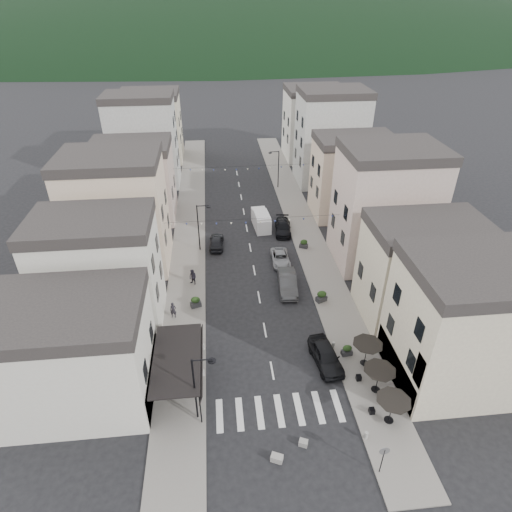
{
  "coord_description": "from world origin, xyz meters",
  "views": [
    {
      "loc": [
        -3.92,
        -18.77,
        27.03
      ],
      "look_at": [
        -0.06,
        18.45,
        3.5
      ],
      "focal_mm": 30.0,
      "sensor_mm": 36.0,
      "label": 1
    }
  ],
  "objects_px": {
    "parked_car_b": "(288,283)",
    "pedestrian_a": "(173,310)",
    "parked_car_c": "(280,258)",
    "pedestrian_b": "(193,277)",
    "parked_car_d": "(283,227)",
    "parked_car_e": "(216,242)",
    "delivery_van": "(261,220)",
    "parked_car_a": "(326,356)"
  },
  "relations": [
    {
      "from": "parked_car_e",
      "to": "pedestrian_b",
      "type": "height_order",
      "value": "pedestrian_b"
    },
    {
      "from": "parked_car_a",
      "to": "delivery_van",
      "type": "bearing_deg",
      "value": 89.04
    },
    {
      "from": "parked_car_a",
      "to": "parked_car_e",
      "type": "bearing_deg",
      "value": 106.07
    },
    {
      "from": "parked_car_d",
      "to": "parked_car_c",
      "type": "bearing_deg",
      "value": -94.61
    },
    {
      "from": "parked_car_a",
      "to": "parked_car_b",
      "type": "height_order",
      "value": "parked_car_b"
    },
    {
      "from": "parked_car_a",
      "to": "pedestrian_b",
      "type": "height_order",
      "value": "pedestrian_b"
    },
    {
      "from": "parked_car_b",
      "to": "delivery_van",
      "type": "height_order",
      "value": "delivery_van"
    },
    {
      "from": "parked_car_c",
      "to": "delivery_van",
      "type": "bearing_deg",
      "value": 99.31
    },
    {
      "from": "pedestrian_a",
      "to": "parked_car_c",
      "type": "bearing_deg",
      "value": 36.86
    },
    {
      "from": "parked_car_e",
      "to": "pedestrian_b",
      "type": "xyz_separation_m",
      "value": [
        -2.68,
        -7.77,
        0.31
      ]
    },
    {
      "from": "delivery_van",
      "to": "parked_car_c",
      "type": "bearing_deg",
      "value": -86.55
    },
    {
      "from": "parked_car_b",
      "to": "parked_car_d",
      "type": "bearing_deg",
      "value": 87.56
    },
    {
      "from": "parked_car_e",
      "to": "pedestrian_a",
      "type": "bearing_deg",
      "value": 74.88
    },
    {
      "from": "delivery_van",
      "to": "pedestrian_a",
      "type": "relative_size",
      "value": 2.89
    },
    {
      "from": "parked_car_b",
      "to": "parked_car_d",
      "type": "distance_m",
      "value": 12.5
    },
    {
      "from": "parked_car_c",
      "to": "parked_car_d",
      "type": "height_order",
      "value": "parked_car_d"
    },
    {
      "from": "pedestrian_a",
      "to": "pedestrian_b",
      "type": "height_order",
      "value": "pedestrian_b"
    },
    {
      "from": "parked_car_a",
      "to": "parked_car_d",
      "type": "height_order",
      "value": "parked_car_a"
    },
    {
      "from": "parked_car_e",
      "to": "pedestrian_b",
      "type": "distance_m",
      "value": 8.23
    },
    {
      "from": "parked_car_a",
      "to": "pedestrian_b",
      "type": "relative_size",
      "value": 2.69
    },
    {
      "from": "parked_car_a",
      "to": "parked_car_c",
      "type": "xyz_separation_m",
      "value": [
        -1.44,
        15.85,
        -0.21
      ]
    },
    {
      "from": "parked_car_d",
      "to": "parked_car_e",
      "type": "relative_size",
      "value": 1.17
    },
    {
      "from": "parked_car_c",
      "to": "pedestrian_a",
      "type": "relative_size",
      "value": 2.64
    },
    {
      "from": "parked_car_e",
      "to": "parked_car_a",
      "type": "bearing_deg",
      "value": 116.89
    },
    {
      "from": "parked_car_d",
      "to": "pedestrian_b",
      "type": "height_order",
      "value": "pedestrian_b"
    },
    {
      "from": "parked_car_e",
      "to": "delivery_van",
      "type": "xyz_separation_m",
      "value": [
        6.01,
        4.4,
        0.4
      ]
    },
    {
      "from": "parked_car_e",
      "to": "pedestrian_a",
      "type": "relative_size",
      "value": 2.49
    },
    {
      "from": "parked_car_b",
      "to": "pedestrian_a",
      "type": "height_order",
      "value": "pedestrian_a"
    },
    {
      "from": "parked_car_b",
      "to": "parked_car_c",
      "type": "bearing_deg",
      "value": 93.95
    },
    {
      "from": "parked_car_d",
      "to": "pedestrian_a",
      "type": "bearing_deg",
      "value": -122.9
    },
    {
      "from": "parked_car_d",
      "to": "pedestrian_b",
      "type": "distance_m",
      "value": 15.56
    },
    {
      "from": "parked_car_e",
      "to": "parked_car_d",
      "type": "bearing_deg",
      "value": -158.05
    },
    {
      "from": "parked_car_e",
      "to": "delivery_van",
      "type": "bearing_deg",
      "value": -140.1
    },
    {
      "from": "parked_car_d",
      "to": "parked_car_a",
      "type": "bearing_deg",
      "value": -83.37
    },
    {
      "from": "parked_car_c",
      "to": "delivery_van",
      "type": "relative_size",
      "value": 0.91
    },
    {
      "from": "parked_car_e",
      "to": "pedestrian_a",
      "type": "height_order",
      "value": "pedestrian_a"
    },
    {
      "from": "parked_car_a",
      "to": "pedestrian_a",
      "type": "height_order",
      "value": "pedestrian_a"
    },
    {
      "from": "pedestrian_b",
      "to": "parked_car_a",
      "type": "bearing_deg",
      "value": -9.65
    },
    {
      "from": "parked_car_c",
      "to": "pedestrian_b",
      "type": "relative_size",
      "value": 2.45
    },
    {
      "from": "parked_car_d",
      "to": "delivery_van",
      "type": "bearing_deg",
      "value": 156.77
    },
    {
      "from": "parked_car_c",
      "to": "pedestrian_b",
      "type": "bearing_deg",
      "value": -159.79
    },
    {
      "from": "parked_car_a",
      "to": "pedestrian_b",
      "type": "bearing_deg",
      "value": 125.2
    }
  ]
}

